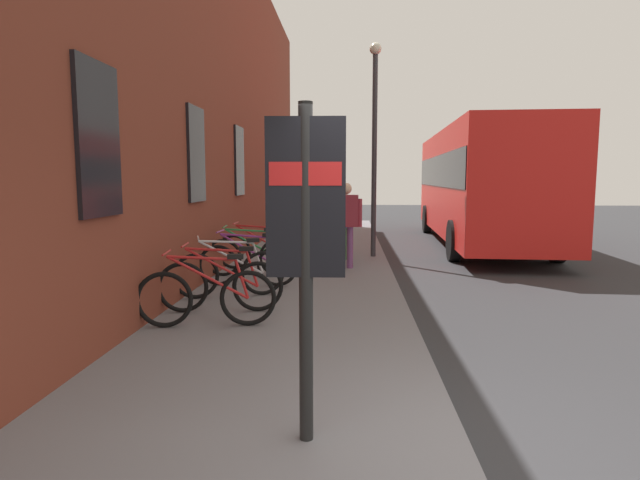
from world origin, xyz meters
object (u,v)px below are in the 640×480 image
Objects in this scene: bicycle_mid_rack at (248,264)px; street_lamp at (375,131)px; pedestrian_near_bus at (344,219)px; bicycle_leaning_wall at (207,297)px; bicycle_beside_lamp at (259,250)px; transit_info_sign at (306,220)px; bicycle_by_door at (230,273)px; bicycle_end_of_row at (251,256)px; bicycle_far_end at (221,285)px; city_bus at (480,181)px; pedestrian_by_facade at (346,216)px.

street_lamp is at bearing -32.60° from bicycle_mid_rack.
pedestrian_near_bus is (3.03, -1.65, 0.55)m from bicycle_mid_rack.
pedestrian_near_bus reaches higher than bicycle_leaning_wall.
transit_info_sign reaches higher than bicycle_beside_lamp.
bicycle_leaning_wall is at bearing 179.28° from bicycle_mid_rack.
bicycle_by_door is 0.96× the size of bicycle_end_of_row.
pedestrian_near_bus is (8.41, -0.18, -0.66)m from transit_info_sign.
bicycle_end_of_row is at bearing 7.94° from bicycle_mid_rack.
street_lamp is (2.72, -2.47, 2.59)m from bicycle_end_of_row.
bicycle_leaning_wall is at bearing -179.17° from bicycle_beside_lamp.
bicycle_mid_rack is 1.00× the size of bicycle_beside_lamp.
bicycle_end_of_row is 0.74× the size of transit_info_sign.
transit_info_sign is at bearing -167.62° from bicycle_beside_lamp.
bicycle_far_end is at bearing -175.10° from bicycle_by_door.
bicycle_beside_lamp is at bearing 127.00° from pedestrian_near_bus.
bicycle_leaning_wall and bicycle_by_door have the same top height.
pedestrian_near_bus is (3.89, -1.77, 0.55)m from bicycle_by_door.
city_bus reaches higher than pedestrian_near_bus.
bicycle_beside_lamp is 7.97m from city_bus.
bicycle_far_end is at bearing 0.33° from bicycle_leaning_wall.
bicycle_beside_lamp is (4.27, 0.06, 0.00)m from bicycle_leaning_wall.
bicycle_end_of_row is at bearing 139.55° from pedestrian_near_bus.
bicycle_by_door is at bearing 147.21° from pedestrian_by_facade.
bicycle_leaning_wall is at bearing 159.05° from pedestrian_by_facade.
bicycle_by_door is at bearing -179.57° from bicycle_end_of_row.
pedestrian_by_facade reaches higher than bicycle_by_door.
bicycle_leaning_wall is 0.75m from bicycle_far_end.
bicycle_leaning_wall is at bearing -177.11° from bicycle_by_door.
bicycle_leaning_wall is at bearing -178.38° from bicycle_end_of_row.
bicycle_leaning_wall is 0.17× the size of city_bus.
street_lamp reaches higher than bicycle_by_door.
bicycle_by_door is 0.96× the size of bicycle_beside_lamp.
pedestrian_near_bus is at bearing -16.75° from bicycle_leaning_wall.
bicycle_beside_lamp is at bearing 128.67° from street_lamp.
transit_info_sign is 7.35m from pedestrian_by_facade.
bicycle_beside_lamp is (2.58, -0.02, -0.00)m from bicycle_by_door.
street_lamp is at bearing -47.47° from pedestrian_near_bus.
street_lamp is (6.22, -2.37, 2.59)m from bicycle_leaning_wall.
bicycle_leaning_wall is 1.14× the size of pedestrian_near_bus.
bicycle_far_end is 1.00× the size of bicycle_mid_rack.
city_bus is at bearing -46.98° from bicycle_beside_lamp.
pedestrian_by_facade is at bearing -41.06° from bicycle_mid_rack.
pedestrian_by_facade is (3.75, -1.73, 0.70)m from bicycle_far_end.
bicycle_mid_rack is at bearing 141.40° from city_bus.
street_lamp is at bearing -23.49° from bicycle_far_end.
bicycle_mid_rack is 1.00× the size of bicycle_end_of_row.
transit_info_sign is at bearing -164.79° from bicycle_mid_rack.
bicycle_far_end is 6.51m from street_lamp.
bicycle_by_door is at bearing 155.60° from pedestrian_near_bus.
bicycle_beside_lamp is (0.77, -0.04, 0.00)m from bicycle_end_of_row.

